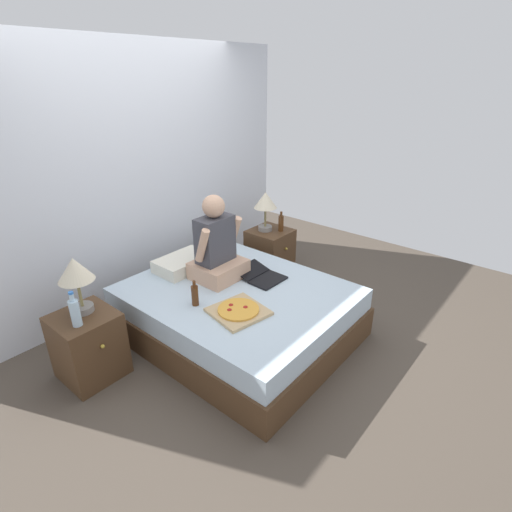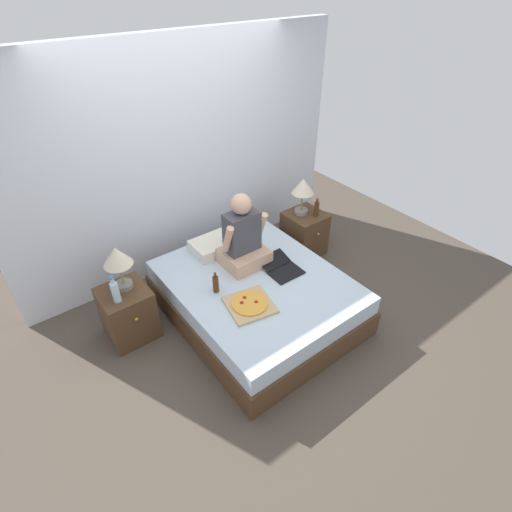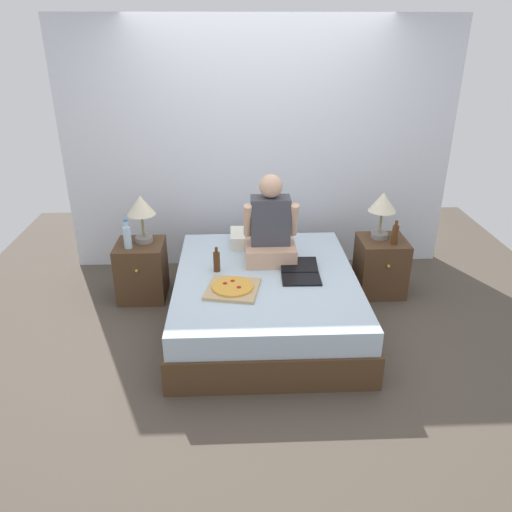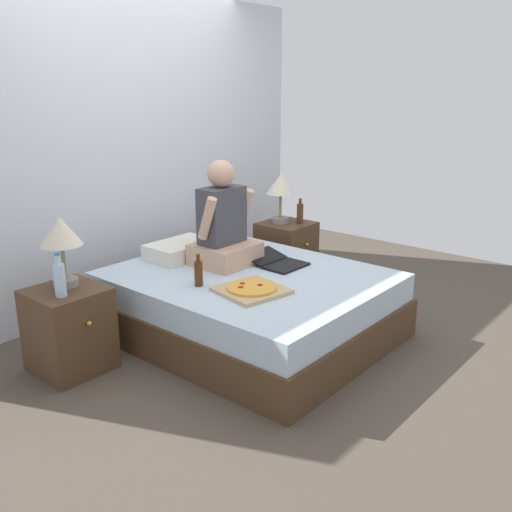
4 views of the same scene
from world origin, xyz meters
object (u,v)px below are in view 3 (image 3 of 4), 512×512
object	(u,v)px
lamp_on_right_nightstand	(383,205)
pizza_box	(233,288)
nightstand_left	(142,270)
beer_bottle	(395,234)
person_seated	(270,230)
beer_bottle_on_bed	(217,261)
laptop	(301,274)
bed	(266,299)
nightstand_right	(380,266)
lamp_on_left_nightstand	(141,209)
water_bottle	(127,237)

from	to	relation	value
lamp_on_right_nightstand	pizza_box	bearing A→B (deg)	-148.81
nightstand_left	beer_bottle	bearing A→B (deg)	-2.42
person_seated	beer_bottle_on_bed	size ratio (longest dim) A/B	3.55
beer_bottle	pizza_box	distance (m)	1.66
lamp_on_right_nightstand	laptop	size ratio (longest dim) A/B	1.07
bed	nightstand_right	distance (m)	1.26
beer_bottle_on_bed	pizza_box	bearing A→B (deg)	-69.14
nightstand_left	beer_bottle	distance (m)	2.39
beer_bottle_on_bed	lamp_on_left_nightstand	bearing A→B (deg)	144.52
bed	lamp_on_right_nightstand	size ratio (longest dim) A/B	4.21
nightstand_left	lamp_on_left_nightstand	bearing A→B (deg)	51.37
laptop	nightstand_left	bearing A→B (deg)	158.03
lamp_on_left_nightstand	beer_bottle_on_bed	world-z (taller)	lamp_on_left_nightstand
beer_bottle	person_seated	size ratio (longest dim) A/B	0.29
beer_bottle	beer_bottle_on_bed	bearing A→B (deg)	-168.12
nightstand_left	pizza_box	world-z (taller)	nightstand_left
lamp_on_right_nightstand	nightstand_right	bearing A→B (deg)	-59.07
nightstand_right	lamp_on_right_nightstand	world-z (taller)	lamp_on_right_nightstand
nightstand_right	laptop	size ratio (longest dim) A/B	1.30
nightstand_right	pizza_box	distance (m)	1.65
beer_bottle	beer_bottle_on_bed	xyz separation A→B (m)	(-1.63, -0.34, -0.08)
beer_bottle	bed	bearing A→B (deg)	-160.42
person_seated	nightstand_right	bearing A→B (deg)	12.08
person_seated	laptop	bearing A→B (deg)	-56.03
bed	water_bottle	xyz separation A→B (m)	(-1.23, 0.44, 0.43)
pizza_box	lamp_on_right_nightstand	bearing A→B (deg)	31.19
lamp_on_left_nightstand	water_bottle	bearing A→B (deg)	-130.60
bed	beer_bottle_on_bed	xyz separation A→B (m)	(-0.41, 0.09, 0.33)
laptop	beer_bottle	bearing A→B (deg)	27.29
bed	beer_bottle	size ratio (longest dim) A/B	8.24
lamp_on_left_nightstand	lamp_on_right_nightstand	distance (m)	2.22
bed	water_bottle	size ratio (longest dim) A/B	6.87
beer_bottle	person_seated	world-z (taller)	person_seated
bed	lamp_on_right_nightstand	world-z (taller)	lamp_on_right_nightstand
nightstand_right	lamp_on_right_nightstand	size ratio (longest dim) A/B	1.22
nightstand_right	person_seated	size ratio (longest dim) A/B	0.70
bed	lamp_on_left_nightstand	world-z (taller)	lamp_on_left_nightstand
laptop	lamp_on_right_nightstand	bearing A→B (deg)	37.22
nightstand_left	lamp_on_right_nightstand	world-z (taller)	lamp_on_right_nightstand
lamp_on_left_nightstand	water_bottle	distance (m)	0.28
lamp_on_right_nightstand	beer_bottle	xyz separation A→B (m)	(0.10, -0.15, -0.23)
bed	lamp_on_right_nightstand	distance (m)	1.41
person_seated	beer_bottle	bearing A→B (deg)	6.56
lamp_on_left_nightstand	person_seated	bearing A→B (deg)	-13.71
nightstand_right	beer_bottle	xyz separation A→B (m)	(0.07, -0.10, 0.37)
nightstand_left	person_seated	world-z (taller)	person_seated
pizza_box	beer_bottle	bearing A→B (deg)	24.92
water_bottle	beer_bottle	world-z (taller)	water_bottle
water_bottle	beer_bottle_on_bed	xyz separation A→B (m)	(0.81, -0.35, -0.09)
lamp_on_left_nightstand	pizza_box	xyz separation A→B (m)	(0.83, -0.85, -0.38)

